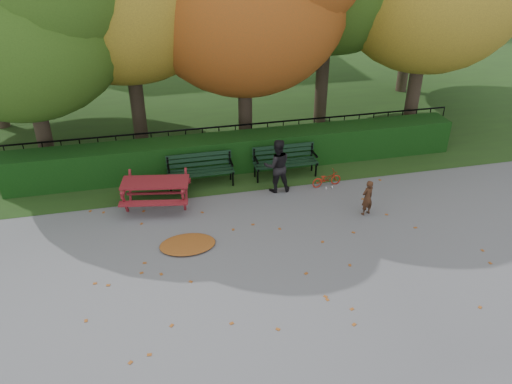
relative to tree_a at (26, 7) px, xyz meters
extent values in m
plane|color=slate|center=(5.19, -5.58, -4.52)|extent=(90.00, 90.00, 0.00)
plane|color=#203816|center=(5.19, 8.42, -4.52)|extent=(90.00, 90.00, 0.00)
cube|color=black|center=(5.19, -1.08, -4.02)|extent=(13.00, 0.90, 1.00)
cube|color=black|center=(5.19, -0.28, -4.44)|extent=(14.00, 0.04, 0.04)
cube|color=black|center=(5.19, -0.28, -3.52)|extent=(14.00, 0.04, 0.04)
cylinder|color=black|center=(-1.31, -0.28, -4.02)|extent=(0.03, 0.03, 1.00)
cylinder|color=black|center=(2.19, -0.28, -4.02)|extent=(0.03, 0.03, 1.00)
cylinder|color=black|center=(5.19, -0.28, -4.02)|extent=(0.03, 0.03, 1.00)
cylinder|color=black|center=(8.19, -0.28, -4.02)|extent=(0.03, 0.03, 1.00)
cylinder|color=black|center=(11.69, -0.28, -4.02)|extent=(0.03, 0.03, 1.00)
cylinder|color=#32241D|center=(-0.31, 0.22, -3.21)|extent=(0.44, 0.44, 2.62)
ellipsoid|color=#305216|center=(-0.31, 0.22, -0.40)|extent=(5.60, 5.60, 5.04)
cylinder|color=#32241D|center=(2.39, 1.42, -2.95)|extent=(0.44, 0.44, 3.15)
cylinder|color=#32241D|center=(5.69, 0.62, -3.12)|extent=(0.44, 0.44, 2.80)
ellipsoid|color=brown|center=(5.69, 0.62, -0.12)|extent=(6.00, 6.00, 5.40)
cylinder|color=#32241D|center=(8.69, 1.92, -2.77)|extent=(0.44, 0.44, 3.50)
cylinder|color=#32241D|center=(11.39, 0.42, -3.03)|extent=(0.44, 0.44, 2.97)
cylinder|color=#32241D|center=(13.19, 4.42, -2.95)|extent=(0.44, 0.44, 3.15)
cube|color=black|center=(3.89, -2.16, -4.08)|extent=(1.80, 0.12, 0.04)
cube|color=black|center=(3.89, -1.98, -4.08)|extent=(1.80, 0.12, 0.04)
cube|color=black|center=(3.89, -1.80, -4.08)|extent=(1.80, 0.12, 0.04)
cube|color=black|center=(3.89, -1.71, -3.97)|extent=(1.80, 0.05, 0.10)
cube|color=black|center=(3.89, -1.71, -3.82)|extent=(1.80, 0.05, 0.10)
cube|color=black|center=(3.89, -1.71, -3.69)|extent=(1.80, 0.05, 0.10)
cube|color=black|center=(3.04, -1.98, -4.10)|extent=(0.05, 0.55, 0.06)
cube|color=black|center=(3.04, -1.71, -3.88)|extent=(0.05, 0.05, 0.41)
cylinder|color=black|center=(3.04, -2.16, -4.30)|extent=(0.05, 0.05, 0.44)
cylinder|color=black|center=(3.04, -1.80, -4.30)|extent=(0.05, 0.05, 0.44)
cube|color=black|center=(3.04, -1.96, -3.90)|extent=(0.05, 0.45, 0.04)
cube|color=black|center=(4.74, -1.98, -4.10)|extent=(0.05, 0.55, 0.06)
cube|color=black|center=(4.74, -1.71, -3.88)|extent=(0.05, 0.05, 0.41)
cylinder|color=black|center=(4.74, -2.16, -4.30)|extent=(0.05, 0.05, 0.44)
cylinder|color=black|center=(4.74, -1.80, -4.30)|extent=(0.05, 0.05, 0.44)
cube|color=black|center=(4.74, -1.96, -3.90)|extent=(0.05, 0.45, 0.04)
cube|color=black|center=(6.29, -2.16, -4.08)|extent=(1.80, 0.12, 0.04)
cube|color=black|center=(6.29, -1.98, -4.08)|extent=(1.80, 0.12, 0.04)
cube|color=black|center=(6.29, -1.80, -4.08)|extent=(1.80, 0.12, 0.04)
cube|color=black|center=(6.29, -1.71, -3.97)|extent=(1.80, 0.05, 0.10)
cube|color=black|center=(6.29, -1.71, -3.82)|extent=(1.80, 0.05, 0.10)
cube|color=black|center=(6.29, -1.71, -3.69)|extent=(1.80, 0.05, 0.10)
cube|color=black|center=(5.44, -1.98, -4.10)|extent=(0.05, 0.55, 0.06)
cube|color=black|center=(5.44, -1.71, -3.88)|extent=(0.05, 0.05, 0.41)
cylinder|color=black|center=(5.44, -2.16, -4.30)|extent=(0.05, 0.05, 0.44)
cylinder|color=black|center=(5.44, -1.80, -4.30)|extent=(0.05, 0.05, 0.44)
cube|color=black|center=(5.44, -1.96, -3.90)|extent=(0.05, 0.45, 0.04)
cube|color=black|center=(7.14, -1.98, -4.10)|extent=(0.05, 0.55, 0.06)
cube|color=black|center=(7.14, -1.71, -3.88)|extent=(0.05, 0.05, 0.41)
cylinder|color=black|center=(7.14, -2.16, -4.30)|extent=(0.05, 0.05, 0.44)
cylinder|color=black|center=(7.14, -1.80, -4.30)|extent=(0.05, 0.05, 0.44)
cube|color=black|center=(7.14, -1.96, -3.90)|extent=(0.05, 0.45, 0.04)
cube|color=maroon|center=(2.64, -2.77, -3.83)|extent=(1.77, 0.97, 0.06)
cube|color=maroon|center=(2.55, -3.32, -4.11)|extent=(1.69, 0.52, 0.05)
cube|color=maroon|center=(2.74, -2.22, -4.11)|extent=(1.69, 0.52, 0.05)
cube|color=maroon|center=(1.86, -3.06, -4.15)|extent=(0.14, 0.48, 0.81)
cube|color=maroon|center=(2.00, -2.23, -4.15)|extent=(0.14, 0.48, 0.81)
cube|color=maroon|center=(1.93, -2.64, -3.91)|extent=(0.27, 1.24, 0.06)
cube|color=maroon|center=(3.29, -3.31, -4.15)|extent=(0.14, 0.48, 0.81)
cube|color=maroon|center=(3.43, -2.48, -4.15)|extent=(0.14, 0.48, 0.81)
cube|color=maroon|center=(3.36, -2.89, -3.91)|extent=(0.27, 1.24, 0.06)
cube|color=maroon|center=(2.64, -2.77, -4.15)|extent=(1.47, 0.31, 0.06)
ellipsoid|color=brown|center=(3.20, -4.71, -4.48)|extent=(1.31, 0.93, 0.09)
imported|color=#3C2213|center=(7.70, -4.35, -4.05)|extent=(0.40, 0.32, 0.94)
imported|color=black|center=(5.84, -2.68, -3.78)|extent=(0.75, 0.60, 1.48)
imported|color=red|center=(7.24, -2.75, -4.30)|extent=(0.88, 0.39, 0.45)
camera|label=1|loc=(2.62, -14.05, 2.12)|focal=35.00mm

